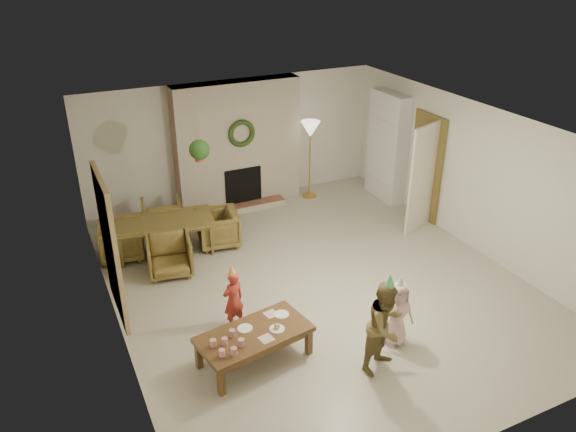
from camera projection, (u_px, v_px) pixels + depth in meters
floor at (316, 282)px, 8.76m from camera, size 7.00×7.00×0.00m
ceiling at (320, 129)px, 7.65m from camera, size 7.00×7.00×0.00m
wall_back at (234, 142)px, 11.03m from camera, size 7.00×0.00×7.00m
wall_front at (490, 352)px, 5.37m from camera, size 7.00×0.00×7.00m
wall_left at (110, 255)px, 7.04m from camera, size 0.00×7.00×7.00m
wall_right at (475, 177)px, 9.37m from camera, size 0.00×7.00×7.00m
fireplace_mass at (238, 145)px, 10.87m from camera, size 2.50×0.40×2.50m
fireplace_hearth at (247, 207)px, 11.12m from camera, size 1.60×0.30×0.12m
fireplace_firebox at (243, 186)px, 11.08m from camera, size 0.75×0.12×0.75m
fireplace_wreath at (242, 133)px, 10.55m from camera, size 0.54×0.10×0.54m
floor_lamp_base at (309, 195)px, 11.73m from camera, size 0.30×0.30×0.03m
floor_lamp_post at (310, 162)px, 11.41m from camera, size 0.03×0.03×1.46m
floor_lamp_shade at (310, 129)px, 11.10m from camera, size 0.39×0.39×0.32m
bookshelf_carcass at (387, 147)px, 11.23m from camera, size 0.30×1.00×2.20m
bookshelf_shelf_a at (384, 177)px, 11.51m from camera, size 0.30×0.92×0.03m
bookshelf_shelf_b at (386, 159)px, 11.33m from camera, size 0.30×0.92×0.03m
bookshelf_shelf_c at (387, 140)px, 11.16m from camera, size 0.30×0.92×0.03m
bookshelf_shelf_d at (389, 120)px, 10.98m from camera, size 0.30×0.92×0.03m
books_row_lower at (388, 173)px, 11.32m from camera, size 0.20×0.40×0.24m
books_row_mid at (384, 151)px, 11.30m from camera, size 0.20×0.44×0.24m
books_row_upper at (390, 135)px, 11.01m from camera, size 0.20×0.36×0.22m
door_frame at (426, 167)px, 10.42m from camera, size 0.05×0.86×2.04m
door_leaf at (422, 179)px, 9.98m from camera, size 0.77×0.32×2.00m
curtain_panel at (110, 247)px, 7.22m from camera, size 0.06×1.20×2.00m
dining_table at (166, 236)px, 9.51m from camera, size 1.78×1.18×0.58m
dining_chair_near at (170, 255)px, 8.87m from camera, size 0.79×0.81×0.64m
dining_chair_far at (162, 217)px, 10.12m from camera, size 0.79×0.81×0.64m
dining_chair_left at (122, 241)px, 9.31m from camera, size 0.81×0.79×0.64m
dining_chair_right at (218, 228)px, 9.72m from camera, size 0.81×0.79×0.64m
hanging_plant_cord at (198, 136)px, 8.51m from camera, size 0.01×0.01×0.70m
hanging_plant_pot at (200, 157)px, 8.67m from camera, size 0.16×0.16×0.12m
hanging_plant_foliage at (199, 150)px, 8.62m from camera, size 0.32×0.32×0.32m
coffee_table_top at (254, 334)px, 6.95m from camera, size 1.51×0.93×0.07m
coffee_table_apron at (254, 339)px, 6.99m from camera, size 1.39×0.80×0.09m
coffee_leg_fl at (221, 382)px, 6.51m from camera, size 0.09×0.09×0.37m
coffee_leg_fr at (309, 341)px, 7.17m from camera, size 0.09×0.09×0.37m
coffee_leg_bl at (199, 355)px, 6.93m from camera, size 0.09×0.09×0.37m
coffee_leg_br at (283, 319)px, 7.59m from camera, size 0.09×0.09×0.37m
cup_a at (222, 353)px, 6.52m from camera, size 0.09×0.09×0.10m
cup_b at (213, 343)px, 6.68m from camera, size 0.09×0.09×0.10m
cup_c at (234, 351)px, 6.54m from camera, size 0.09×0.09×0.10m
cup_d at (225, 341)px, 6.70m from camera, size 0.09×0.09×0.10m
cup_e at (241, 342)px, 6.69m from camera, size 0.09×0.09×0.10m
cup_f at (232, 333)px, 6.85m from camera, size 0.09×0.09×0.10m
plate_a at (245, 328)px, 7.00m from camera, size 0.23×0.23×0.01m
plate_b at (277, 329)px, 7.00m from camera, size 0.23×0.23×0.01m
plate_c at (282, 314)px, 7.27m from camera, size 0.23×0.23×0.01m
food_scoop at (277, 326)px, 6.98m from camera, size 0.09×0.09×0.08m
napkin_left at (266, 339)px, 6.82m from camera, size 0.19×0.19×0.01m
napkin_right at (271, 314)px, 7.28m from camera, size 0.19×0.19×0.01m
child_red at (233, 300)px, 7.57m from camera, size 0.35×0.27×0.87m
party_hat_red at (232, 271)px, 7.36m from camera, size 0.13×0.13×0.16m
child_plaid at (386, 326)px, 6.77m from camera, size 0.72×0.64×1.22m
party_hat_plaid at (390, 281)px, 6.48m from camera, size 0.15×0.15×0.20m
child_pink at (397, 314)px, 7.25m from camera, size 0.47×0.33×0.92m
party_hat_pink at (401, 281)px, 7.03m from camera, size 0.15×0.15×0.17m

